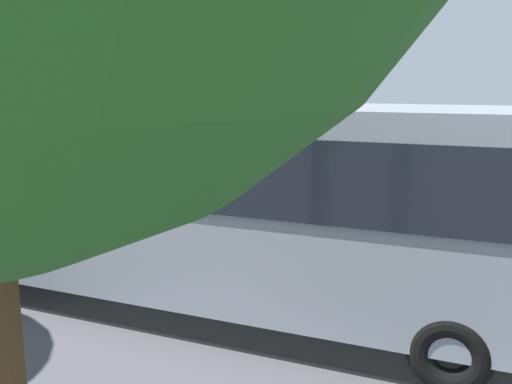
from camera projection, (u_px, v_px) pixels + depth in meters
The scene contains 11 objects.
ground_plane at pixel (288, 242), 13.05m from camera, with size 80.00×80.00×0.00m, color #4C4C51.
tour_bus at pixel (201, 208), 8.94m from camera, with size 11.06×2.84×3.25m.
spectator_far_left at pixel (386, 219), 10.79m from camera, with size 0.57×0.38×1.75m.
spectator_left at pixel (337, 214), 11.30m from camera, with size 0.58×0.37×1.70m.
spectator_centre at pixel (270, 207), 11.64m from camera, with size 0.58×0.35×1.82m.
spectator_right at pixel (231, 204), 12.31m from camera, with size 0.57×0.32×1.71m.
parked_motorcycle_silver at pixel (454, 270), 9.63m from camera, with size 2.05×0.58×0.99m.
stunt_motorcycle at pixel (173, 191), 15.94m from camera, with size 1.93×1.00×1.23m.
bay_line_a at pixel (452, 244), 12.89m from camera, with size 0.30×4.56×0.01m.
bay_line_b at pixel (327, 230), 14.11m from camera, with size 0.31×4.70×0.01m.
bay_line_c at pixel (221, 218), 15.32m from camera, with size 0.26×3.58×0.01m.
Camera 1 is at (-4.64, 11.73, 3.58)m, focal length 40.42 mm.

